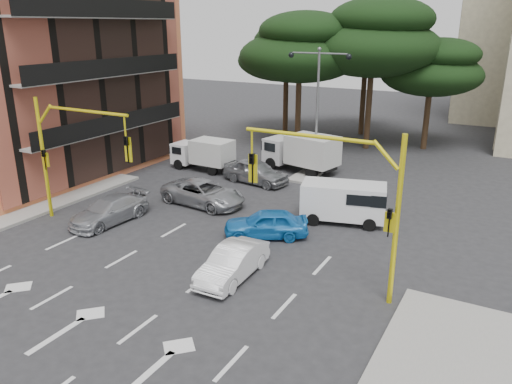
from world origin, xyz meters
TOP-DOWN VIEW (x-y plane):
  - ground at (0.00, 0.00)m, footprint 120.00×120.00m
  - median_strip at (0.00, 16.00)m, footprint 1.40×6.00m
  - apartment_orange at (-17.95, 8.00)m, footprint 15.19×16.15m
  - pine_left_near at (-3.94, 21.96)m, footprint 9.15×9.15m
  - pine_center at (1.06, 23.96)m, footprint 9.98×9.98m
  - pine_left_far at (-6.94, 25.96)m, footprint 8.32×8.32m
  - pine_right at (5.06, 25.96)m, footprint 7.49×7.49m
  - pine_back at (-0.94, 28.96)m, footprint 9.15×9.15m
  - signal_mast_right at (6.80, 1.99)m, footprint 5.79×0.37m
  - signal_mast_left at (-6.80, 1.99)m, footprint 5.79×0.37m
  - street_lamp_center at (0.00, 16.00)m, footprint 4.16×0.36m
  - car_white_hatch at (2.87, 0.89)m, footprint 1.43×3.85m
  - car_blue_compact at (2.17, 4.95)m, footprint 4.07×3.19m
  - car_silver_wagon at (-5.39, 2.82)m, footprint 2.04×4.37m
  - car_silver_cross_a at (-2.79, 7.15)m, footprint 4.92×2.62m
  - car_silver_cross_b at (-2.21, 11.90)m, footprint 4.43×2.29m
  - van_white at (4.60, 8.40)m, footprint 4.33×2.77m
  - box_truck_a at (-6.70, 12.76)m, footprint 4.32×1.90m
  - box_truck_b at (-0.82, 15.50)m, footprint 5.46×3.19m

SIDE VIEW (x-z plane):
  - ground at x=0.00m, z-range 0.00..0.00m
  - median_strip at x=0.00m, z-range 0.00..0.15m
  - car_silver_wagon at x=-5.39m, z-range 0.00..1.23m
  - car_white_hatch at x=2.87m, z-range 0.00..1.26m
  - car_blue_compact at x=2.17m, z-range 0.00..1.30m
  - car_silver_cross_a at x=-2.79m, z-range 0.00..1.31m
  - car_silver_cross_b at x=-2.21m, z-range 0.00..1.44m
  - van_white at x=4.60m, z-range 0.00..2.00m
  - box_truck_a at x=-6.70m, z-range 0.00..2.11m
  - box_truck_b at x=-0.82m, z-range 0.00..2.52m
  - signal_mast_right at x=6.80m, z-range 0.88..6.88m
  - signal_mast_left at x=-6.80m, z-range 0.88..6.88m
  - street_lamp_center at x=0.00m, z-range 1.54..9.31m
  - pine_right at x=5.06m, z-range 2.03..10.40m
  - apartment_orange at x=-17.95m, z-range 0.00..13.70m
  - pine_left_far at x=-6.94m, z-range 2.26..11.56m
  - pine_left_near at x=-3.94m, z-range 2.49..12.72m
  - pine_back at x=-0.94m, z-range 2.49..12.72m
  - pine_center at x=1.06m, z-range 2.72..13.88m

